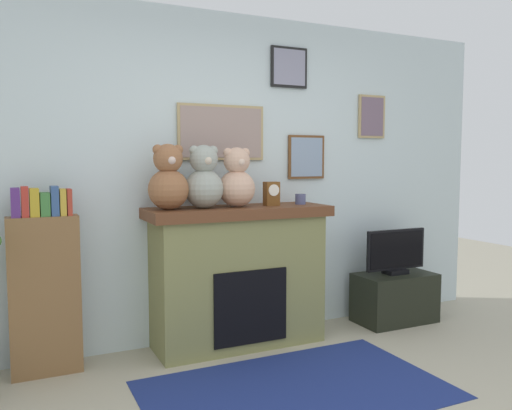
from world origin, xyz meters
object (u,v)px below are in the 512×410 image
(teddy_bear_cream, at_px, (168,180))
(teddy_bear_brown, at_px, (204,180))
(tv_stand, at_px, (395,298))
(mantel_clock, at_px, (271,194))
(bookshelf, at_px, (45,287))
(television, at_px, (396,252))
(teddy_bear_tan, at_px, (237,180))
(candle_jar, at_px, (300,199))
(fireplace, at_px, (238,275))

(teddy_bear_cream, xyz_separation_m, teddy_bear_brown, (0.27, 0.00, -0.00))
(tv_stand, bearing_deg, mantel_clock, 177.74)
(bookshelf, bearing_deg, television, -2.02)
(television, relative_size, teddy_bear_tan, 1.35)
(mantel_clock, bearing_deg, teddy_bear_tan, 179.88)
(teddy_bear_cream, height_order, teddy_bear_tan, teddy_bear_cream)
(tv_stand, bearing_deg, teddy_bear_brown, 178.43)
(candle_jar, bearing_deg, fireplace, 178.12)
(bookshelf, distance_m, teddy_bear_brown, 1.31)
(mantel_clock, relative_size, teddy_bear_brown, 0.40)
(fireplace, distance_m, tv_stand, 1.53)
(bookshelf, xyz_separation_m, teddy_bear_brown, (1.11, -0.05, 0.70))
(teddy_bear_cream, bearing_deg, tv_stand, -1.36)
(candle_jar, bearing_deg, teddy_bear_cream, -179.97)
(fireplace, distance_m, mantel_clock, 0.69)
(tv_stand, bearing_deg, bookshelf, 178.01)
(bookshelf, xyz_separation_m, tv_stand, (2.88, -0.10, -0.38))
(teddy_bear_tan, bearing_deg, teddy_bear_cream, -180.00)
(fireplace, height_order, tv_stand, fireplace)
(bookshelf, distance_m, television, 2.89)
(candle_jar, height_order, teddy_bear_tan, teddy_bear_tan)
(mantel_clock, distance_m, teddy_bear_tan, 0.32)
(television, xyz_separation_m, candle_jar, (-0.95, 0.05, 0.50))
(mantel_clock, bearing_deg, television, -2.33)
(television, height_order, mantel_clock, mantel_clock)
(television, height_order, teddy_bear_cream, teddy_bear_cream)
(candle_jar, bearing_deg, teddy_bear_tan, -179.94)
(teddy_bear_brown, bearing_deg, mantel_clock, -0.06)
(candle_jar, relative_size, teddy_bear_brown, 0.18)
(teddy_bear_brown, distance_m, teddy_bear_tan, 0.26)
(tv_stand, xyz_separation_m, television, (0.00, -0.00, 0.41))
(fireplace, bearing_deg, teddy_bear_cream, -178.10)
(candle_jar, height_order, teddy_bear_brown, teddy_bear_brown)
(candle_jar, relative_size, mantel_clock, 0.46)
(mantel_clock, relative_size, teddy_bear_cream, 0.39)
(tv_stand, xyz_separation_m, teddy_bear_brown, (-1.77, 0.05, 1.08))
(television, height_order, teddy_bear_brown, teddy_bear_brown)
(mantel_clock, bearing_deg, bookshelf, 178.21)
(fireplace, distance_m, candle_jar, 0.79)
(bookshelf, height_order, television, bookshelf)
(tv_stand, distance_m, mantel_clock, 1.55)
(tv_stand, bearing_deg, teddy_bear_tan, 178.16)
(television, height_order, candle_jar, candle_jar)
(television, height_order, teddy_bear_tan, teddy_bear_tan)
(tv_stand, height_order, candle_jar, candle_jar)
(mantel_clock, bearing_deg, teddy_bear_cream, 179.96)
(teddy_bear_cream, bearing_deg, fireplace, 1.90)
(fireplace, xyz_separation_m, candle_jar, (0.54, -0.02, 0.58))
(teddy_bear_cream, bearing_deg, candle_jar, 0.03)
(candle_jar, xyz_separation_m, mantel_clock, (-0.26, -0.00, 0.05))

